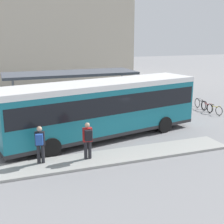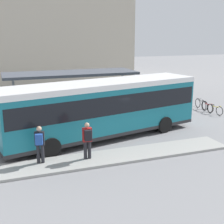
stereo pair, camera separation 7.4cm
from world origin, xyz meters
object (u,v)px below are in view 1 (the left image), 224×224
bicycle_red (206,107)px  pedestrian_companion (40,143)px  pedestrian_waiting (88,138)px  bicycle_yellow (214,109)px  city_bus (102,105)px  potted_planter_near_shelter (19,124)px  bicycle_black (201,104)px

bicycle_red → pedestrian_companion: bearing=-58.3°
pedestrian_waiting → bicycle_yellow: size_ratio=1.09×
pedestrian_waiting → pedestrian_companion: 2.19m
city_bus → pedestrian_waiting: size_ratio=6.86×
city_bus → potted_planter_near_shelter: city_bus is taller
city_bus → pedestrian_companion: city_bus is taller
city_bus → bicycle_yellow: size_ratio=7.45×
city_bus → bicycle_yellow: (9.73, 2.28, -1.56)m
bicycle_yellow → bicycle_black: size_ratio=0.91×
pedestrian_waiting → bicycle_red: 13.11m
pedestrian_waiting → potted_planter_near_shelter: pedestrian_waiting is taller
bicycle_black → city_bus: bearing=116.5°
city_bus → pedestrian_waiting: bearing=-132.1°
bicycle_yellow → potted_planter_near_shelter: (-14.27, -0.24, 0.38)m
pedestrian_companion → bicycle_black: 15.42m
bicycle_yellow → bicycle_black: bicycle_black is taller
pedestrian_waiting → city_bus: bearing=-25.3°
pedestrian_companion → bicycle_red: bearing=-52.0°
city_bus → pedestrian_companion: bearing=-156.5°
bicycle_red → potted_planter_near_shelter: size_ratio=1.20×
pedestrian_companion → bicycle_red: pedestrian_companion is taller
bicycle_yellow → bicycle_red: bearing=176.6°
pedestrian_waiting → bicycle_black: 13.65m
bicycle_black → potted_planter_near_shelter: 14.47m
bicycle_black → potted_planter_near_shelter: bearing=102.0°
city_bus → pedestrian_waiting: (-1.80, -3.12, -0.78)m
city_bus → bicycle_yellow: city_bus is taller
pedestrian_companion → bicycle_black: pedestrian_companion is taller
city_bus → bicycle_red: size_ratio=7.24×
pedestrian_companion → potted_planter_near_shelter: 4.94m
potted_planter_near_shelter → bicycle_yellow: bearing=0.9°
city_bus → potted_planter_near_shelter: (-4.53, 2.04, -1.19)m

